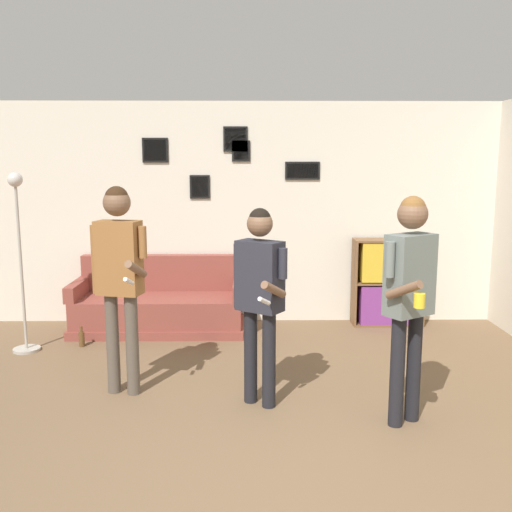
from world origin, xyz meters
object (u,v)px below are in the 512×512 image
at_px(couch, 159,306).
at_px(floor_lamp, 20,255).
at_px(person_player_foreground_center, 260,287).
at_px(bookshelf, 388,282).
at_px(person_player_foreground_left, 119,267).
at_px(person_watcher_holding_cup, 410,286).
at_px(bottle_on_floor, 82,339).

relative_size(couch, floor_lamp, 1.06).
height_order(couch, person_player_foreground_center, person_player_foreground_center).
bearing_deg(bookshelf, person_player_foreground_left, -143.30).
distance_m(bookshelf, person_watcher_holding_cup, 2.78).
relative_size(bookshelf, bottle_on_floor, 4.69).
height_order(bookshelf, floor_lamp, floor_lamp).
height_order(person_player_foreground_left, bottle_on_floor, person_player_foreground_left).
bearing_deg(bookshelf, person_player_foreground_center, -124.78).
distance_m(bookshelf, person_player_foreground_center, 2.87).
height_order(floor_lamp, person_player_foreground_center, floor_lamp).
xyz_separation_m(person_player_foreground_left, bottle_on_floor, (-0.73, 1.27, -1.03)).
xyz_separation_m(person_player_foreground_left, person_watcher_holding_cup, (2.28, -0.60, -0.03)).
relative_size(couch, person_watcher_holding_cup, 1.15).
distance_m(couch, person_player_foreground_left, 2.06).
xyz_separation_m(floor_lamp, person_player_foreground_center, (2.45, -1.37, -0.03)).
distance_m(bookshelf, bottle_on_floor, 3.64).
bearing_deg(floor_lamp, person_watcher_holding_cup, -25.88).
distance_m(person_player_foreground_center, person_watcher_holding_cup, 1.17).
bearing_deg(person_player_foreground_left, person_watcher_holding_cup, -14.69).
distance_m(floor_lamp, person_player_foreground_left, 1.71).
height_order(couch, person_watcher_holding_cup, person_watcher_holding_cup).
height_order(couch, bookshelf, bookshelf).
distance_m(person_player_foreground_left, person_player_foreground_center, 1.21).
distance_m(floor_lamp, person_watcher_holding_cup, 3.96).
bearing_deg(couch, person_watcher_holding_cup, -47.65).
relative_size(bookshelf, person_player_foreground_center, 0.65).
bearing_deg(floor_lamp, person_player_foreground_left, -41.46).
height_order(floor_lamp, person_player_foreground_left, floor_lamp).
distance_m(person_player_foreground_center, bottle_on_floor, 2.60).
bearing_deg(floor_lamp, couch, 30.05).
height_order(person_player_foreground_left, person_watcher_holding_cup, person_player_foreground_left).
height_order(couch, bottle_on_floor, couch).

